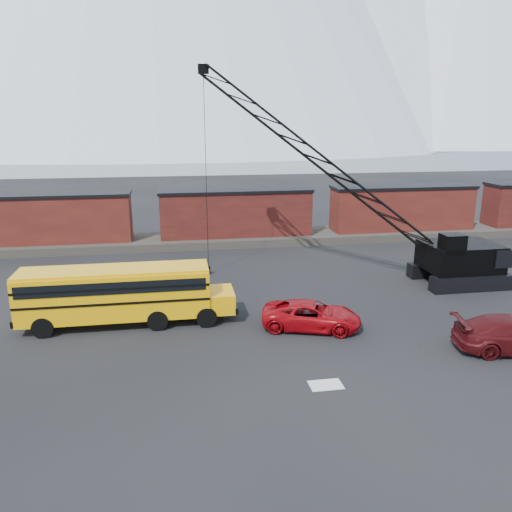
# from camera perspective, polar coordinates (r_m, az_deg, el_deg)

# --- Properties ---
(ground) EXTENTS (160.00, 160.00, 0.00)m
(ground) POSITION_cam_1_polar(r_m,az_deg,el_deg) (25.28, 4.15, -10.15)
(ground) COLOR black
(ground) RESTS_ON ground
(gravel_berm) EXTENTS (120.00, 5.00, 0.70)m
(gravel_berm) POSITION_cam_1_polar(r_m,az_deg,el_deg) (45.72, -2.29, 1.99)
(gravel_berm) COLOR #413C36
(gravel_berm) RESTS_ON ground
(boxcar_west_near) EXTENTS (13.70, 3.10, 4.17)m
(boxcar_west_near) POSITION_cam_1_polar(r_m,az_deg,el_deg) (46.10, -22.51, 4.01)
(boxcar_west_near) COLOR #421413
(boxcar_west_near) RESTS_ON gravel_berm
(boxcar_mid) EXTENTS (13.70, 3.10, 4.17)m
(boxcar_mid) POSITION_cam_1_polar(r_m,az_deg,el_deg) (45.23, -2.32, 4.97)
(boxcar_mid) COLOR #561A18
(boxcar_mid) RESTS_ON gravel_berm
(boxcar_east_near) EXTENTS (13.70, 3.10, 4.17)m
(boxcar_east_near) POSITION_cam_1_polar(r_m,az_deg,el_deg) (49.79, 16.35, 5.32)
(boxcar_east_near) COLOR #421413
(boxcar_east_near) RESTS_ON gravel_berm
(snow_patch) EXTENTS (1.40, 0.90, 0.02)m
(snow_patch) POSITION_cam_1_polar(r_m,az_deg,el_deg) (21.98, 7.98, -14.38)
(snow_patch) COLOR silver
(snow_patch) RESTS_ON ground
(school_bus) EXTENTS (11.65, 2.65, 3.19)m
(school_bus) POSITION_cam_1_polar(r_m,az_deg,el_deg) (28.00, -15.05, -4.11)
(school_bus) COLOR #EBA304
(school_bus) RESTS_ON ground
(red_pickup) EXTENTS (5.76, 3.90, 1.46)m
(red_pickup) POSITION_cam_1_polar(r_m,az_deg,el_deg) (27.04, 6.36, -6.76)
(red_pickup) COLOR #A2070F
(red_pickup) RESTS_ON ground
(crawler_crane) EXTENTS (20.02, 7.41, 14.57)m
(crawler_crane) POSITION_cam_1_polar(r_m,az_deg,el_deg) (34.01, 7.81, 10.41)
(crawler_crane) COLOR black
(crawler_crane) RESTS_ON ground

